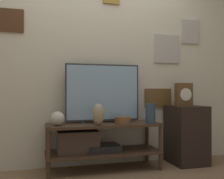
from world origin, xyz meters
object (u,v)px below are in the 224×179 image
(vase_tall_ceramic, at_px, (150,113))
(vase_wide_bowl, at_px, (123,120))
(vase_round_glass, at_px, (58,119))
(vase_urn_stoneware, at_px, (98,114))
(television, at_px, (103,93))
(mantel_clock, at_px, (184,94))

(vase_tall_ceramic, xyz_separation_m, vase_wide_bowl, (-0.31, 0.06, -0.08))
(vase_tall_ceramic, relative_size, vase_wide_bowl, 1.26)
(vase_tall_ceramic, relative_size, vase_round_glass, 1.50)
(vase_urn_stoneware, distance_m, vase_wide_bowl, 0.32)
(vase_urn_stoneware, height_order, vase_tall_ceramic, vase_urn_stoneware)
(vase_urn_stoneware, height_order, vase_wide_bowl, vase_urn_stoneware)
(television, xyz_separation_m, vase_round_glass, (-0.54, -0.16, -0.28))
(vase_urn_stoneware, xyz_separation_m, mantel_clock, (1.14, 0.16, 0.21))
(vase_round_glass, bearing_deg, vase_tall_ceramic, -4.19)
(vase_urn_stoneware, xyz_separation_m, vase_round_glass, (-0.43, 0.07, -0.04))
(vase_urn_stoneware, distance_m, mantel_clock, 1.17)
(mantel_clock, bearing_deg, vase_urn_stoneware, -172.06)
(vase_urn_stoneware, bearing_deg, vase_round_glass, 170.65)
(vase_urn_stoneware, relative_size, vase_round_glass, 1.55)
(vase_round_glass, relative_size, vase_wide_bowl, 0.84)
(vase_urn_stoneware, height_order, vase_round_glass, vase_urn_stoneware)
(vase_tall_ceramic, xyz_separation_m, mantel_clock, (0.53, 0.16, 0.22))
(vase_wide_bowl, xyz_separation_m, mantel_clock, (0.84, 0.10, 0.29))
(vase_wide_bowl, distance_m, mantel_clock, 0.90)
(vase_tall_ceramic, height_order, mantel_clock, mantel_clock)
(vase_tall_ceramic, distance_m, vase_round_glass, 1.05)
(television, bearing_deg, vase_wide_bowl, -41.64)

